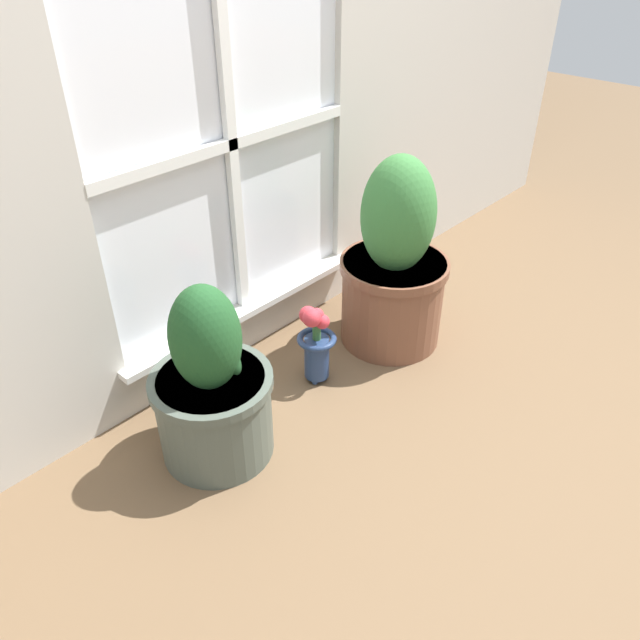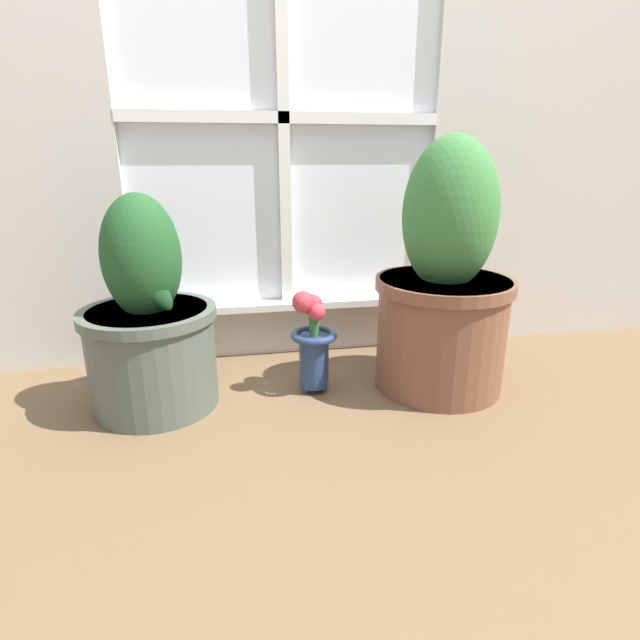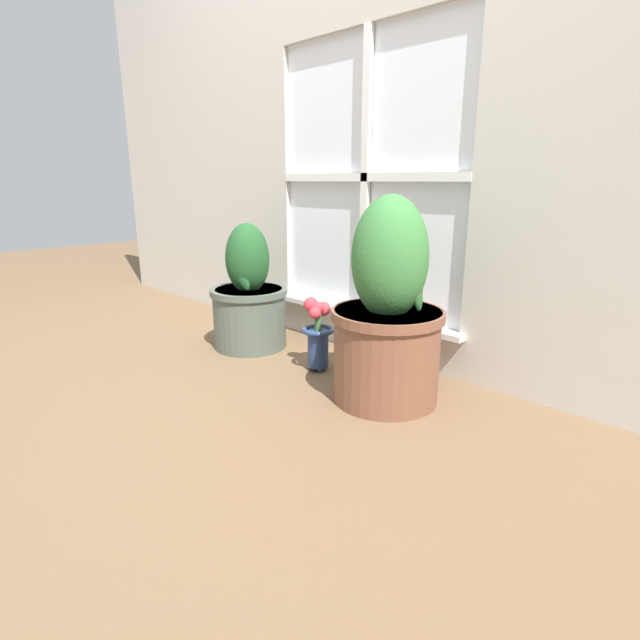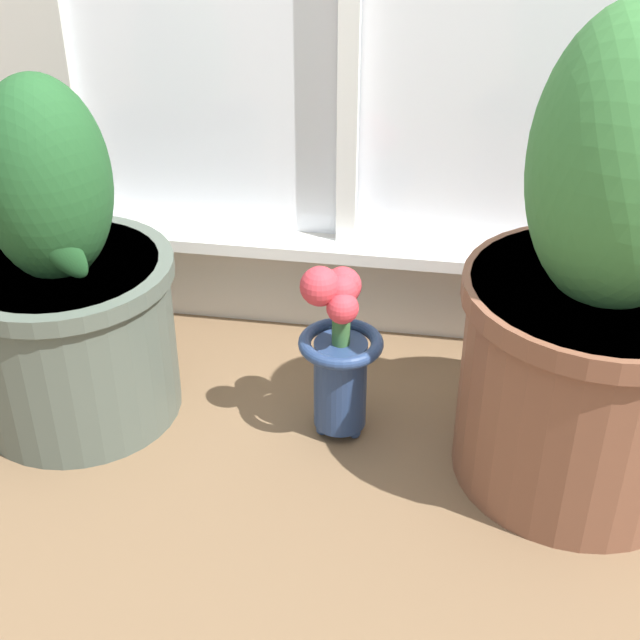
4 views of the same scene
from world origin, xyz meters
name	(u,v)px [view 2 (image 2 of 4)]	position (x,y,z in m)	size (l,w,h in m)	color
ground_plane	(311,420)	(0.00, 0.00, 0.00)	(10.00, 10.00, 0.00)	brown
potted_plant_left	(150,328)	(-0.41, 0.17, 0.23)	(0.36, 0.36, 0.59)	#4C564C
potted_plant_right	(444,289)	(0.42, 0.14, 0.30)	(0.40, 0.40, 0.73)	brown
flower_vase	(313,339)	(0.03, 0.18, 0.16)	(0.14, 0.14, 0.31)	navy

